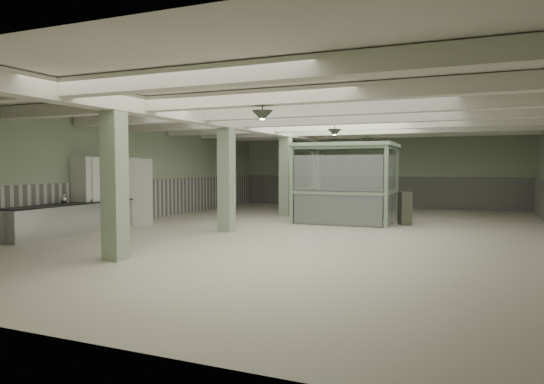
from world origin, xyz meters
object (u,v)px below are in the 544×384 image
at_px(guard_booth, 346,170).
at_px(prep_counter, 72,218).
at_px(filing_cabinet, 405,208).
at_px(walkin_cooler, 109,191).

bearing_deg(guard_booth, prep_counter, -139.19).
bearing_deg(filing_cabinet, guard_booth, 152.59).
distance_m(guard_booth, filing_cabinet, 2.49).
bearing_deg(guard_booth, filing_cabinet, -5.39).
relative_size(walkin_cooler, guard_booth, 0.74).
distance_m(prep_counter, filing_cabinet, 10.76).
relative_size(guard_booth, filing_cabinet, 3.17).
xyz_separation_m(prep_counter, filing_cabinet, (8.89, 6.06, 0.10)).
xyz_separation_m(guard_booth, filing_cabinet, (2.11, -0.14, -1.32)).
relative_size(prep_counter, walkin_cooler, 1.75).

